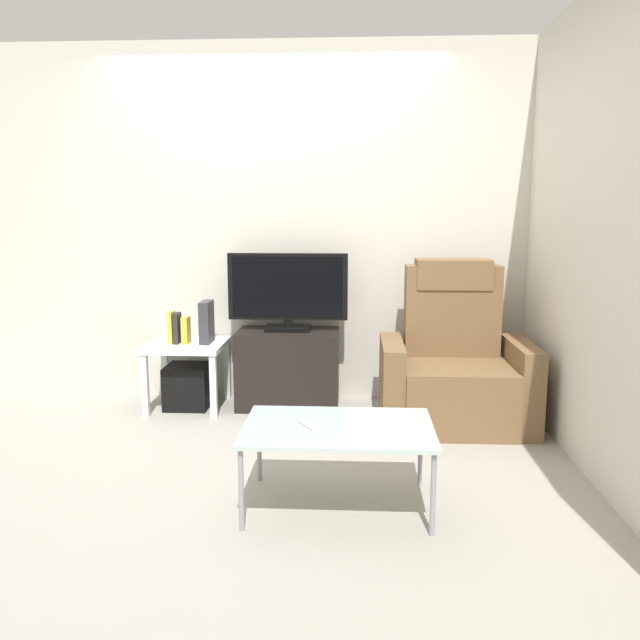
{
  "coord_description": "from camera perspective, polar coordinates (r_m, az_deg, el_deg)",
  "views": [
    {
      "loc": [
        0.6,
        -3.64,
        1.4
      ],
      "look_at": [
        0.38,
        0.5,
        0.7
      ],
      "focal_mm": 36.05,
      "sensor_mm": 36.0,
      "label": 1
    }
  ],
  "objects": [
    {
      "name": "ground_plane",
      "position": [
        3.94,
        -6.02,
        -11.26
      ],
      "size": [
        6.4,
        6.4,
        0.0
      ],
      "primitive_type": "plane",
      "color": "#9E998E"
    },
    {
      "name": "wall_back",
      "position": [
        4.81,
        -4.15,
        8.38
      ],
      "size": [
        6.4,
        0.06,
        2.6
      ],
      "primitive_type": "cube",
      "color": "beige",
      "rests_on": "ground"
    },
    {
      "name": "wall_side",
      "position": [
        3.86,
        22.64,
        7.37
      ],
      "size": [
        0.06,
        4.48,
        2.6
      ],
      "primitive_type": "cube",
      "color": "beige",
      "rests_on": "ground"
    },
    {
      "name": "tv_stand",
      "position": [
        4.66,
        -2.84,
        -4.32
      ],
      "size": [
        0.72,
        0.41,
        0.56
      ],
      "color": "black",
      "rests_on": "ground"
    },
    {
      "name": "television",
      "position": [
        4.57,
        -2.87,
        2.67
      ],
      "size": [
        0.85,
        0.2,
        0.55
      ],
      "color": "black",
      "rests_on": "tv_stand"
    },
    {
      "name": "recliner_armchair",
      "position": [
        4.38,
        11.85,
        -4.17
      ],
      "size": [
        0.98,
        0.78,
        1.08
      ],
      "rotation": [
        0.0,
        0.0,
        0.1
      ],
      "color": "brown",
      "rests_on": "ground"
    },
    {
      "name": "side_table",
      "position": [
        4.7,
        -11.71,
        -2.89
      ],
      "size": [
        0.54,
        0.54,
        0.48
      ],
      "color": "white",
      "rests_on": "ground"
    },
    {
      "name": "subwoofer_box",
      "position": [
        4.76,
        -11.61,
        -5.77
      ],
      "size": [
        0.31,
        0.31,
        0.31
      ],
      "primitive_type": "cube",
      "color": "black",
      "rests_on": "ground"
    },
    {
      "name": "book_leftmost",
      "position": [
        4.68,
        -13.03,
        -0.64
      ],
      "size": [
        0.03,
        0.11,
        0.23
      ],
      "primitive_type": "cube",
      "color": "gold",
      "rests_on": "side_table"
    },
    {
      "name": "book_middle",
      "position": [
        4.67,
        -12.55,
        -0.7
      ],
      "size": [
        0.03,
        0.11,
        0.22
      ],
      "primitive_type": "cube",
      "color": "#262626",
      "rests_on": "side_table"
    },
    {
      "name": "book_rightmost",
      "position": [
        4.65,
        -11.82,
        -0.88
      ],
      "size": [
        0.04,
        0.11,
        0.19
      ],
      "primitive_type": "cube",
      "color": "gold",
      "rests_on": "side_table"
    },
    {
      "name": "game_console",
      "position": [
        4.64,
        -10.04,
        -0.17
      ],
      "size": [
        0.07,
        0.2,
        0.3
      ],
      "primitive_type": "cube",
      "color": "#333338",
      "rests_on": "side_table"
    },
    {
      "name": "coffee_table",
      "position": [
        3.09,
        1.62,
        -9.81
      ],
      "size": [
        0.9,
        0.6,
        0.4
      ],
      "color": "#B2C6C1",
      "rests_on": "ground"
    },
    {
      "name": "cell_phone",
      "position": [
        3.08,
        -0.86,
        -9.25
      ],
      "size": [
        0.14,
        0.16,
        0.01
      ],
      "primitive_type": "cube",
      "rotation": [
        0.0,
        0.0,
        0.57
      ],
      "color": "#B7B7BC",
      "rests_on": "coffee_table"
    }
  ]
}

